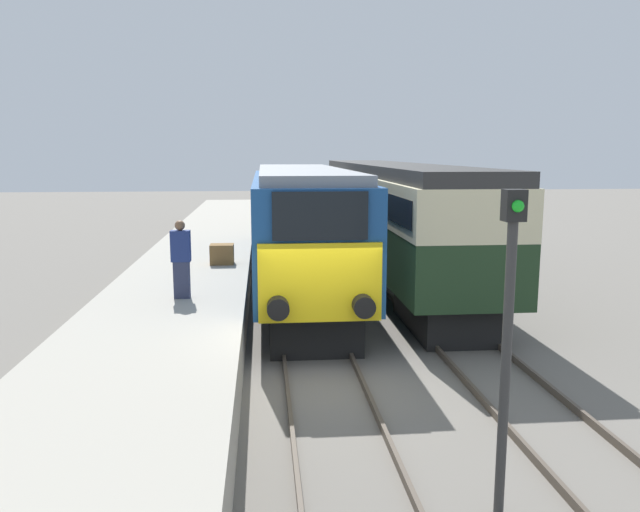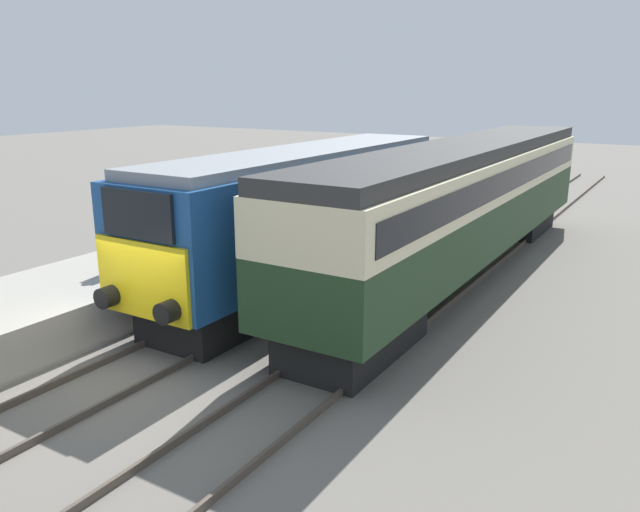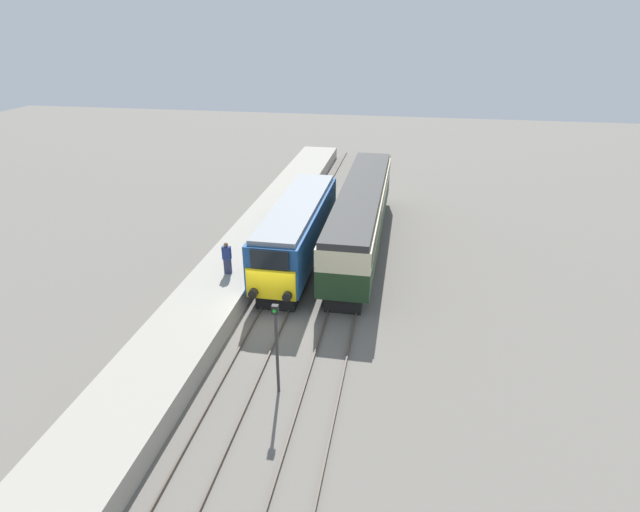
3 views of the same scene
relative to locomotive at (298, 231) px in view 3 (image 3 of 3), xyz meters
The scene contains 9 objects.
ground_plane 6.99m from the locomotive, 90.00° to the right, with size 120.00×120.00×0.00m, color slate.
platform_left 3.92m from the locomotive, 157.81° to the left, with size 3.50×50.00×1.04m.
rails_near_track 2.66m from the locomotive, 90.00° to the right, with size 1.51×60.00×0.14m.
rails_far_track 4.32m from the locomotive, 25.94° to the right, with size 1.50×60.00×0.14m.
locomotive is the anchor object (origin of this frame).
passenger_carriage 4.80m from the locomotive, 44.77° to the left, with size 2.75×18.05×3.97m.
person_on_platform 4.93m from the locomotive, 127.56° to the right, with size 0.44×0.26×1.80m.
signal_post 11.57m from the locomotive, 81.55° to the right, with size 0.24×0.28×3.96m.
luggage_crate 2.54m from the locomotive, 168.63° to the left, with size 0.70×0.56×0.60m.
Camera 3 is at (6.09, -19.95, 13.36)m, focal length 28.00 mm.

